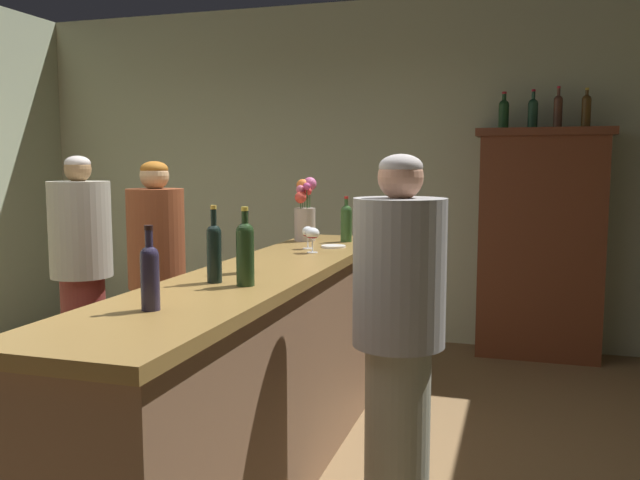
# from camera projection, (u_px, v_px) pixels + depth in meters

# --- Properties ---
(wall_back) EXTENTS (5.58, 0.12, 2.94)m
(wall_back) POSITION_uv_depth(u_px,v_px,m) (321.00, 172.00, 5.99)
(wall_back) COLOR #B6BB99
(wall_back) RESTS_ON ground
(bar_counter) EXTENTS (0.56, 3.04, 1.05)m
(bar_counter) POSITION_uv_depth(u_px,v_px,m) (265.00, 375.00, 3.19)
(bar_counter) COLOR brown
(bar_counter) RESTS_ON ground
(display_cabinet) EXTENTS (1.02, 0.38, 1.82)m
(display_cabinet) POSITION_uv_depth(u_px,v_px,m) (540.00, 240.00, 5.24)
(display_cabinet) COLOR brown
(display_cabinet) RESTS_ON ground
(wine_bottle_syrah) EXTENTS (0.07, 0.07, 0.28)m
(wine_bottle_syrah) POSITION_uv_depth(u_px,v_px,m) (246.00, 245.00, 2.99)
(wine_bottle_syrah) COLOR black
(wine_bottle_syrah) RESTS_ON bar_counter
(wine_bottle_merlot) EXTENTS (0.07, 0.07, 0.32)m
(wine_bottle_merlot) POSITION_uv_depth(u_px,v_px,m) (245.00, 251.00, 2.67)
(wine_bottle_merlot) COLOR #1F3619
(wine_bottle_merlot) RESTS_ON bar_counter
(wine_bottle_pinot) EXTENTS (0.06, 0.06, 0.32)m
(wine_bottle_pinot) POSITION_uv_depth(u_px,v_px,m) (214.00, 250.00, 2.74)
(wine_bottle_pinot) COLOR black
(wine_bottle_pinot) RESTS_ON bar_counter
(wine_bottle_rose) EXTENTS (0.06, 0.06, 0.29)m
(wine_bottle_rose) POSITION_uv_depth(u_px,v_px,m) (150.00, 273.00, 2.22)
(wine_bottle_rose) COLOR #262138
(wine_bottle_rose) RESTS_ON bar_counter
(wine_bottle_riesling) EXTENTS (0.07, 0.07, 0.29)m
(wine_bottle_riesling) POSITION_uv_depth(u_px,v_px,m) (346.00, 221.00, 4.19)
(wine_bottle_riesling) COLOR #2F5226
(wine_bottle_riesling) RESTS_ON bar_counter
(wine_glass_front) EXTENTS (0.08, 0.08, 0.14)m
(wine_glass_front) POSITION_uv_depth(u_px,v_px,m) (312.00, 234.00, 3.67)
(wine_glass_front) COLOR white
(wine_glass_front) RESTS_ON bar_counter
(wine_glass_mid) EXTENTS (0.07, 0.07, 0.13)m
(wine_glass_mid) POSITION_uv_depth(u_px,v_px,m) (308.00, 233.00, 3.84)
(wine_glass_mid) COLOR white
(wine_glass_mid) RESTS_ON bar_counter
(flower_arrangement) EXTENTS (0.14, 0.18, 0.41)m
(flower_arrangement) POSITION_uv_depth(u_px,v_px,m) (305.00, 212.00, 4.24)
(flower_arrangement) COLOR #A59689
(flower_arrangement) RESTS_ON bar_counter
(cheese_plate) EXTENTS (0.14, 0.14, 0.01)m
(cheese_plate) POSITION_uv_depth(u_px,v_px,m) (333.00, 246.00, 3.92)
(cheese_plate) COLOR white
(cheese_plate) RESTS_ON bar_counter
(display_bottle_left) EXTENTS (0.08, 0.08, 0.29)m
(display_bottle_left) POSITION_uv_depth(u_px,v_px,m) (504.00, 112.00, 5.21)
(display_bottle_left) COLOR #183A1B
(display_bottle_left) RESTS_ON display_cabinet
(display_bottle_midleft) EXTENTS (0.08, 0.08, 0.30)m
(display_bottle_midleft) POSITION_uv_depth(u_px,v_px,m) (533.00, 112.00, 5.15)
(display_bottle_midleft) COLOR #193825
(display_bottle_midleft) RESTS_ON display_cabinet
(display_bottle_center) EXTENTS (0.07, 0.07, 0.32)m
(display_bottle_center) POSITION_uv_depth(u_px,v_px,m) (558.00, 110.00, 5.09)
(display_bottle_center) COLOR #4B2B1F
(display_bottle_center) RESTS_ON display_cabinet
(display_bottle_midright) EXTENTS (0.07, 0.07, 0.30)m
(display_bottle_midright) POSITION_uv_depth(u_px,v_px,m) (586.00, 109.00, 5.04)
(display_bottle_midright) COLOR #4B3213
(display_bottle_midright) RESTS_ON display_cabinet
(patron_by_cabinet) EXTENTS (0.35, 0.35, 1.56)m
(patron_by_cabinet) POSITION_uv_depth(u_px,v_px,m) (157.00, 278.00, 4.04)
(patron_by_cabinet) COLOR maroon
(patron_by_cabinet) RESTS_ON ground
(patron_tall) EXTENTS (0.39, 0.39, 1.60)m
(patron_tall) POSITION_uv_depth(u_px,v_px,m) (82.00, 269.00, 4.31)
(patron_tall) COLOR maroon
(patron_tall) RESTS_ON ground
(bartender) EXTENTS (0.39, 0.39, 1.58)m
(bartender) POSITION_uv_depth(u_px,v_px,m) (399.00, 328.00, 2.78)
(bartender) COLOR gray
(bartender) RESTS_ON ground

